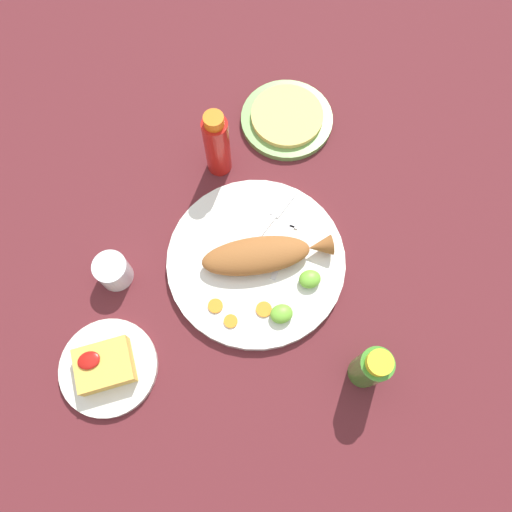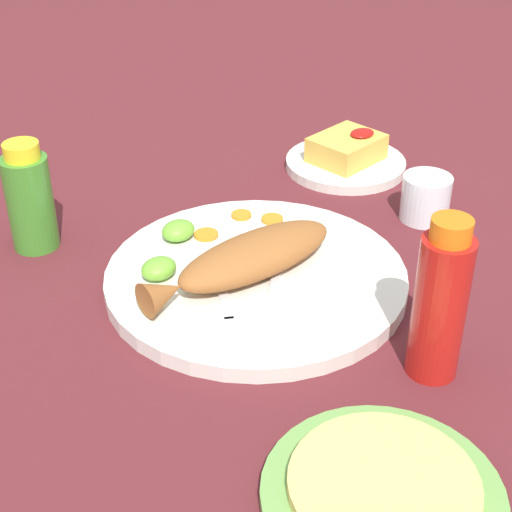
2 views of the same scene
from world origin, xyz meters
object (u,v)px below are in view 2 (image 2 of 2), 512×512
(fork_near, at_px, (270,315))
(fork_far, at_px, (225,313))
(main_plate, at_px, (256,278))
(salt_cup, at_px, (425,201))
(fried_fish, at_px, (248,258))
(hot_sauce_bottle_green, at_px, (30,199))
(hot_sauce_bottle_red, at_px, (440,303))
(tortilla_plate, at_px, (382,497))
(side_plate_fries, at_px, (345,164))

(fork_near, relative_size, fork_far, 0.98)
(main_plate, bearing_deg, salt_cup, -10.37)
(fried_fish, relative_size, fork_far, 1.58)
(salt_cup, bearing_deg, hot_sauce_bottle_green, 142.30)
(fried_fish, distance_m, hot_sauce_bottle_red, 0.23)
(main_plate, distance_m, fried_fish, 0.03)
(fork_near, relative_size, hot_sauce_bottle_green, 1.14)
(salt_cup, bearing_deg, tortilla_plate, -149.75)
(salt_cup, bearing_deg, side_plate_fries, 74.70)
(main_plate, bearing_deg, hot_sauce_bottle_green, 116.62)
(fork_far, distance_m, salt_cup, 0.34)
(hot_sauce_bottle_green, distance_m, side_plate_fries, 0.46)
(fork_far, height_order, tortilla_plate, fork_far)
(fork_near, distance_m, side_plate_fries, 0.41)
(tortilla_plate, bearing_deg, main_plate, 62.31)
(fried_fish, xyz_separation_m, fork_far, (-0.07, -0.04, -0.02))
(main_plate, xyz_separation_m, fork_far, (-0.08, -0.03, 0.01))
(fork_near, bearing_deg, tortilla_plate, 27.22)
(fried_fish, relative_size, side_plate_fries, 1.44)
(fork_near, relative_size, tortilla_plate, 0.79)
(tortilla_plate, bearing_deg, hot_sauce_bottle_red, 21.28)
(fork_far, xyz_separation_m, hot_sauce_bottle_red, (0.09, -0.19, 0.06))
(tortilla_plate, bearing_deg, fried_fish, 64.23)
(fork_near, xyz_separation_m, side_plate_fries, (0.36, 0.19, -0.01))
(hot_sauce_bottle_green, bearing_deg, tortilla_plate, -92.68)
(fork_near, height_order, fork_far, same)
(main_plate, relative_size, fried_fish, 1.36)
(hot_sauce_bottle_green, bearing_deg, fried_fish, -65.37)
(side_plate_fries, relative_size, tortilla_plate, 0.89)
(hot_sauce_bottle_green, bearing_deg, fork_far, -81.01)
(fork_far, distance_m, hot_sauce_bottle_green, 0.29)
(fried_fish, xyz_separation_m, hot_sauce_bottle_green, (-0.11, 0.25, 0.02))
(main_plate, xyz_separation_m, fork_near, (-0.05, -0.07, 0.01))
(main_plate, relative_size, fork_near, 2.20)
(hot_sauce_bottle_red, distance_m, hot_sauce_bottle_green, 0.50)
(fried_fish, distance_m, fork_near, 0.08)
(fork_near, distance_m, fork_far, 0.05)
(hot_sauce_bottle_red, xyz_separation_m, side_plate_fries, (0.29, 0.34, -0.07))
(fork_near, bearing_deg, fork_far, -88.78)
(hot_sauce_bottle_green, relative_size, salt_cup, 2.15)
(fried_fish, distance_m, fork_far, 0.08)
(side_plate_fries, bearing_deg, fried_fish, -159.81)
(fork_far, xyz_separation_m, hot_sauce_bottle_green, (-0.05, 0.29, 0.04))
(fried_fish, height_order, side_plate_fries, fried_fish)
(fried_fish, height_order, hot_sauce_bottle_green, hot_sauce_bottle_green)
(hot_sauce_bottle_green, xyz_separation_m, tortilla_plate, (-0.03, -0.54, -0.06))
(fork_near, height_order, hot_sauce_bottle_green, hot_sauce_bottle_green)
(hot_sauce_bottle_red, height_order, side_plate_fries, hot_sauce_bottle_red)
(salt_cup, bearing_deg, hot_sauce_bottle_red, -144.58)
(fork_far, bearing_deg, fried_fish, 153.32)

